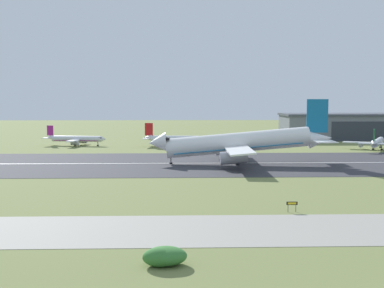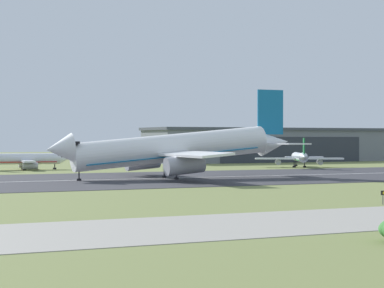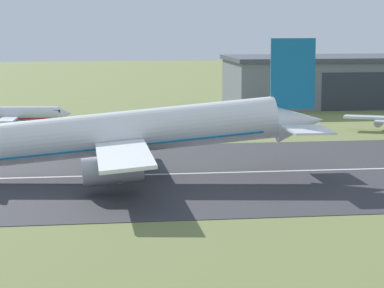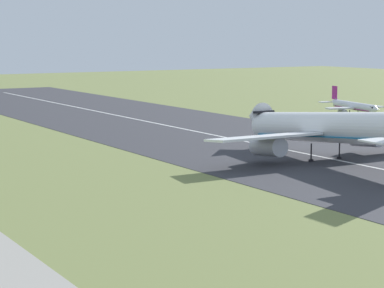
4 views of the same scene
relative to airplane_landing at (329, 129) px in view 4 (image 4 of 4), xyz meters
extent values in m
plane|color=olive|center=(5.40, -47.63, -5.61)|extent=(666.02, 666.02, 0.00)
cube|color=#333338|center=(5.40, 1.76, -5.58)|extent=(426.02, 52.60, 0.06)
cube|color=silver|center=(5.40, 1.76, -5.55)|extent=(383.42, 0.70, 0.01)
cylinder|color=white|center=(-0.40, 0.01, 0.18)|extent=(38.41, 6.14, 8.51)
cone|color=white|center=(-21.74, 0.52, 0.18)|extent=(5.27, 5.35, 5.62)
cube|color=black|center=(-19.15, 0.46, 1.23)|extent=(1.24, 4.47, 0.53)
cube|color=#146B9E|center=(-0.40, 0.01, -1.26)|extent=(34.18, 5.78, 3.16)
cube|color=white|center=(-0.86, 12.57, -0.73)|extent=(6.36, 19.99, 0.91)
cylinder|color=#A8A8B2|center=(-2.07, 11.01, -2.61)|extent=(7.13, 3.41, 3.82)
cube|color=white|center=(-1.46, -12.51, -0.73)|extent=(6.36, 19.99, 0.91)
cylinder|color=#A8A8B2|center=(-2.60, -10.90, -2.61)|extent=(7.13, 3.41, 3.82)
cylinder|color=black|center=(-18.19, 0.43, -4.02)|extent=(0.24, 0.24, 3.18)
cylinder|color=black|center=(-18.19, 0.43, -5.39)|extent=(0.84, 0.84, 0.44)
cylinder|color=black|center=(-0.58, 3.15, -4.02)|extent=(0.24, 0.24, 3.18)
cylinder|color=black|center=(-0.58, 3.15, -5.39)|extent=(0.84, 0.84, 0.44)
cylinder|color=black|center=(-0.73, -3.12, -4.02)|extent=(0.24, 0.24, 3.18)
cylinder|color=black|center=(-0.73, -3.12, -5.39)|extent=(0.84, 0.84, 0.44)
cylinder|color=silver|center=(-53.44, 56.87, -3.04)|extent=(18.80, 5.70, 2.20)
cone|color=silver|center=(-43.27, 54.92, -3.04)|extent=(2.36, 2.54, 2.20)
cone|color=silver|center=(-63.93, 58.89, -2.64)|extent=(2.97, 2.45, 1.98)
cube|color=black|center=(-44.34, 55.12, -2.60)|extent=(1.43, 2.05, 0.44)
cube|color=#991E7A|center=(-53.44, 56.87, -3.64)|extent=(16.94, 5.24, 0.20)
cube|color=silver|center=(-53.98, 52.08, -3.42)|extent=(4.15, 7.80, 0.40)
cylinder|color=#A8A8B2|center=(-53.32, 52.56, -4.36)|extent=(3.07, 1.88, 1.37)
cube|color=silver|center=(-52.17, 61.51, -3.42)|extent=(4.15, 7.80, 0.40)
cylinder|color=#A8A8B2|center=(-51.73, 60.83, -4.36)|extent=(3.07, 1.88, 1.37)
cube|color=#991E7A|center=(-63.54, 58.81, -0.06)|extent=(2.41, 0.73, 3.74)
cube|color=silver|center=(-64.46, 56.15, -2.71)|extent=(2.70, 3.71, 0.24)
cube|color=silver|center=(-63.41, 61.62, -2.71)|extent=(2.70, 3.71, 0.24)
cylinder|color=black|center=(-45.43, 55.33, -4.87)|extent=(0.24, 0.24, 1.47)
cylinder|color=black|center=(-45.43, 55.33, -5.39)|extent=(0.84, 0.84, 0.44)
cylinder|color=black|center=(-53.81, 55.60, -4.87)|extent=(0.24, 0.24, 1.47)
cylinder|color=black|center=(-53.81, 55.60, -5.39)|extent=(0.84, 0.84, 0.44)
cylinder|color=black|center=(-53.31, 58.19, -4.87)|extent=(0.24, 0.24, 1.47)
cylinder|color=black|center=(-53.31, 58.19, -5.39)|extent=(0.84, 0.84, 0.44)
camera|label=1|loc=(-17.23, -141.34, 11.97)|focal=50.00mm
camera|label=2|loc=(-55.38, -129.36, 2.01)|focal=70.00mm
camera|label=3|loc=(-8.54, -111.54, 14.70)|focal=85.00mm
camera|label=4|loc=(96.17, -86.14, 15.50)|focal=70.00mm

